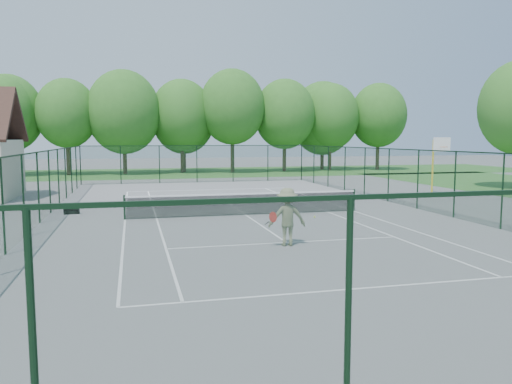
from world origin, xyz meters
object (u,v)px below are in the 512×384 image
Objects in this scene: sports_bag_a at (75,211)px; tennis_player at (287,217)px; basketball_goal at (438,154)px; tennis_net at (246,203)px.

tennis_player reaches higher than sports_bag_a.
basketball_goal is 21.98m from sports_bag_a.
basketball_goal reaches higher than tennis_player.
basketball_goal is (13.81, 5.53, 1.99)m from tennis_net.
tennis_net is 15.01m from basketball_goal.
tennis_player is (-13.94, -12.36, -1.60)m from basketball_goal.
tennis_player is (7.67, -9.17, 0.82)m from sports_bag_a.
sports_bag_a is 11.99m from tennis_player.
basketball_goal is at bearing 21.81° from tennis_net.
tennis_player is at bearing -138.44° from basketball_goal.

